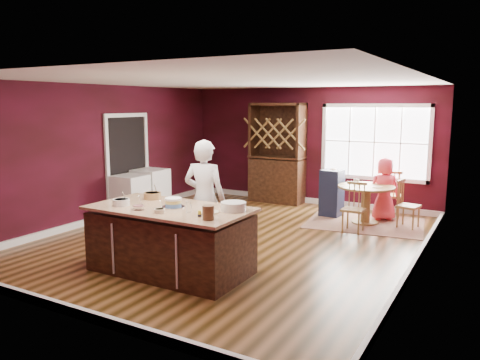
# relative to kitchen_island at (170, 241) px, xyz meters

# --- Properties ---
(room_shell) EXTENTS (7.00, 7.00, 7.00)m
(room_shell) POSITION_rel_kitchen_island_xyz_m (-0.02, 1.81, 0.91)
(room_shell) COLOR brown
(room_shell) RESTS_ON ground
(window) EXTENTS (2.36, 0.10, 1.66)m
(window) POSITION_rel_kitchen_island_xyz_m (1.48, 5.28, 1.06)
(window) COLOR white
(window) RESTS_ON room_shell
(doorway) EXTENTS (0.08, 1.26, 2.13)m
(doorway) POSITION_rel_kitchen_island_xyz_m (-2.99, 2.41, 0.59)
(doorway) COLOR white
(doorway) RESTS_ON room_shell
(kitchen_island) EXTENTS (2.24, 1.17, 0.92)m
(kitchen_island) POSITION_rel_kitchen_island_xyz_m (0.00, 0.00, 0.00)
(kitchen_island) COLOR black
(kitchen_island) RESTS_ON ground
(dining_table) EXTENTS (1.09, 1.09, 0.75)m
(dining_table) POSITION_rel_kitchen_island_xyz_m (1.67, 4.01, 0.10)
(dining_table) COLOR brown
(dining_table) RESTS_ON ground
(baker) EXTENTS (0.73, 0.55, 1.80)m
(baker) POSITION_rel_kitchen_island_xyz_m (0.04, 0.80, 0.46)
(baker) COLOR white
(baker) RESTS_ON ground
(layer_cake) EXTENTS (0.32, 0.32, 0.13)m
(layer_cake) POSITION_rel_kitchen_island_xyz_m (0.05, 0.02, 0.55)
(layer_cake) COLOR white
(layer_cake) RESTS_ON kitchen_island
(bowl_blue) EXTENTS (0.24, 0.24, 0.09)m
(bowl_blue) POSITION_rel_kitchen_island_xyz_m (-0.66, -0.24, 0.53)
(bowl_blue) COLOR white
(bowl_blue) RESTS_ON kitchen_island
(bowl_yellow) EXTENTS (0.26, 0.26, 0.10)m
(bowl_yellow) POSITION_rel_kitchen_island_xyz_m (-0.58, 0.33, 0.53)
(bowl_yellow) COLOR olive
(bowl_yellow) RESTS_ON kitchen_island
(bowl_pink) EXTENTS (0.16, 0.16, 0.06)m
(bowl_pink) POSITION_rel_kitchen_island_xyz_m (-0.27, -0.33, 0.51)
(bowl_pink) COLOR silver
(bowl_pink) RESTS_ON kitchen_island
(bowl_olive) EXTENTS (0.14, 0.14, 0.05)m
(bowl_olive) POSITION_rel_kitchen_island_xyz_m (0.10, -0.33, 0.51)
(bowl_olive) COLOR silver
(bowl_olive) RESTS_ON kitchen_island
(drinking_glass) EXTENTS (0.07, 0.07, 0.15)m
(drinking_glass) POSITION_rel_kitchen_island_xyz_m (0.40, -0.11, 0.55)
(drinking_glass) COLOR silver
(drinking_glass) RESTS_ON kitchen_island
(dinner_plate) EXTENTS (0.25, 0.25, 0.02)m
(dinner_plate) POSITION_rel_kitchen_island_xyz_m (0.66, -0.00, 0.49)
(dinner_plate) COLOR beige
(dinner_plate) RESTS_ON kitchen_island
(white_tub) EXTENTS (0.34, 0.34, 0.12)m
(white_tub) POSITION_rel_kitchen_island_xyz_m (0.87, 0.25, 0.54)
(white_tub) COLOR silver
(white_tub) RESTS_ON kitchen_island
(stoneware_crock) EXTENTS (0.15, 0.15, 0.18)m
(stoneware_crock) POSITION_rel_kitchen_island_xyz_m (0.85, -0.32, 0.57)
(stoneware_crock) COLOR #472C18
(stoneware_crock) RESTS_ON kitchen_island
(toy_figurine) EXTENTS (0.05, 0.05, 0.09)m
(toy_figurine) POSITION_rel_kitchen_island_xyz_m (0.67, -0.26, 0.52)
(toy_figurine) COLOR yellow
(toy_figurine) RESTS_ON kitchen_island
(rug) EXTENTS (2.37, 1.94, 0.01)m
(rug) POSITION_rel_kitchen_island_xyz_m (1.67, 4.01, -0.43)
(rug) COLOR brown
(rug) RESTS_ON ground
(chair_east) EXTENTS (0.43, 0.45, 0.92)m
(chair_east) POSITION_rel_kitchen_island_xyz_m (2.46, 4.08, 0.02)
(chair_east) COLOR brown
(chair_east) RESTS_ON ground
(chair_south) EXTENTS (0.39, 0.38, 0.92)m
(chair_south) POSITION_rel_kitchen_island_xyz_m (1.63, 3.28, 0.02)
(chair_south) COLOR #995C25
(chair_south) RESTS_ON ground
(chair_north) EXTENTS (0.51, 0.49, 1.00)m
(chair_north) POSITION_rel_kitchen_island_xyz_m (1.97, 4.79, 0.06)
(chair_north) COLOR brown
(chair_north) RESTS_ON ground
(seated_woman) EXTENTS (0.74, 0.66, 1.27)m
(seated_woman) POSITION_rel_kitchen_island_xyz_m (1.91, 4.46, 0.20)
(seated_woman) COLOR #E53B4E
(seated_woman) RESTS_ON ground
(high_chair) EXTENTS (0.44, 0.44, 1.02)m
(high_chair) POSITION_rel_kitchen_island_xyz_m (0.88, 4.29, 0.07)
(high_chair) COLOR #252B46
(high_chair) RESTS_ON ground
(toddler) EXTENTS (0.18, 0.14, 0.26)m
(toddler) POSITION_rel_kitchen_island_xyz_m (0.92, 4.36, 0.37)
(toddler) COLOR #8CA5BF
(toddler) RESTS_ON high_chair
(table_plate) EXTENTS (0.20, 0.20, 0.01)m
(table_plate) POSITION_rel_kitchen_island_xyz_m (1.89, 3.94, 0.32)
(table_plate) COLOR beige
(table_plate) RESTS_ON dining_table
(table_cup) EXTENTS (0.12, 0.12, 0.09)m
(table_cup) POSITION_rel_kitchen_island_xyz_m (1.41, 4.20, 0.36)
(table_cup) COLOR silver
(table_cup) RESTS_ON dining_table
(hutch) EXTENTS (1.28, 0.53, 2.35)m
(hutch) POSITION_rel_kitchen_island_xyz_m (-0.73, 5.03, 0.73)
(hutch) COLOR #3B1C11
(hutch) RESTS_ON ground
(washer) EXTENTS (0.61, 0.59, 0.88)m
(washer) POSITION_rel_kitchen_island_xyz_m (-2.66, 2.09, 0.00)
(washer) COLOR white
(washer) RESTS_ON ground
(dryer) EXTENTS (0.64, 0.62, 0.93)m
(dryer) POSITION_rel_kitchen_island_xyz_m (-2.66, 2.73, 0.03)
(dryer) COLOR white
(dryer) RESTS_ON ground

